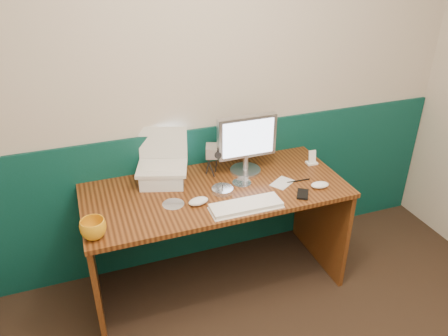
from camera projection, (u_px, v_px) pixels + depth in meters
name	position (u px, v px, depth m)	size (l,w,h in m)	color
back_wall	(211.00, 90.00, 2.76)	(3.50, 0.04, 2.50)	beige
wainscot	(213.00, 192.00, 3.11)	(3.48, 0.02, 1.00)	#08382D
desk	(216.00, 238.00, 2.84)	(1.60, 0.70, 0.75)	#3A1B0A
laptop_riser	(163.00, 176.00, 2.70)	(0.26, 0.22, 0.09)	white
laptop	(161.00, 152.00, 2.62)	(0.30, 0.23, 0.25)	silver
monitor	(246.00, 145.00, 2.76)	(0.38, 0.11, 0.38)	#AAA9AE
keyboard	(246.00, 206.00, 2.47)	(0.41, 0.14, 0.02)	white
mouse_right	(320.00, 185.00, 2.66)	(0.11, 0.07, 0.04)	white
mouse_left	(198.00, 201.00, 2.50)	(0.12, 0.07, 0.04)	white
mug	(93.00, 229.00, 2.21)	(0.13, 0.13, 0.10)	orange
camcorder	(212.00, 162.00, 2.78)	(0.08, 0.12, 0.18)	silver
cd_spindle	(222.00, 190.00, 2.62)	(0.13, 0.13, 0.03)	silver
cd_loose_a	(173.00, 204.00, 2.51)	(0.13, 0.13, 0.00)	#B7BCC8
cd_loose_b	(242.00, 182.00, 2.73)	(0.12, 0.12, 0.00)	#AFB6C0
pen	(298.00, 181.00, 2.74)	(0.01, 0.01, 0.16)	black
papers	(282.00, 183.00, 2.72)	(0.15, 0.10, 0.00)	silver
dock	(312.00, 163.00, 2.94)	(0.07, 0.05, 0.01)	white
music_player	(312.00, 156.00, 2.92)	(0.05, 0.01, 0.08)	white
pda	(303.00, 194.00, 2.59)	(0.07, 0.11, 0.01)	black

